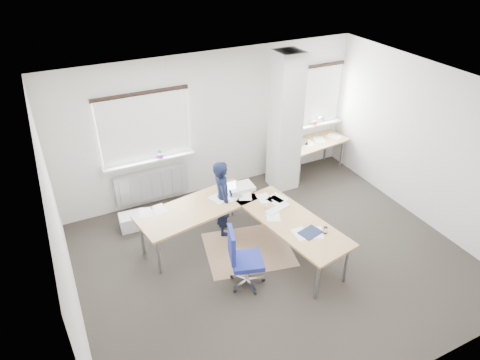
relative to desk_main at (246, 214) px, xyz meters
name	(u,v)px	position (x,y,z in m)	size (l,w,h in m)	color
ground	(274,260)	(0.28, -0.48, -0.69)	(6.00, 6.00, 0.00)	#292621
room_shell	(275,151)	(0.47, -0.02, 1.05)	(6.04, 5.04, 2.82)	silver
floor_mat	(248,249)	(0.02, -0.06, -0.69)	(1.41, 1.19, 0.01)	#957051
white_crate	(133,221)	(-1.56, 1.39, -0.56)	(0.46, 0.32, 0.27)	white
desk_main	(246,214)	(0.00, 0.00, 0.00)	(2.82, 2.63, 0.96)	#A17D45
desk_side	(314,143)	(2.47, 1.68, -0.01)	(1.48, 0.88, 1.22)	#A17D45
task_chair	(244,270)	(-0.40, -0.74, -0.40)	(0.58, 0.57, 1.03)	navy
person	(223,198)	(-0.15, 0.59, 0.01)	(0.51, 0.33, 1.40)	black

